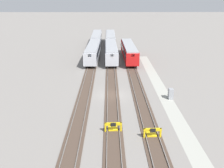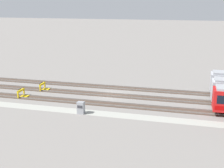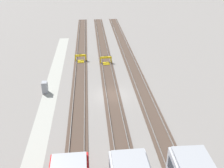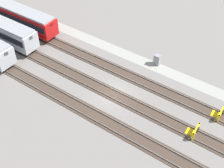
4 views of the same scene
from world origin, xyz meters
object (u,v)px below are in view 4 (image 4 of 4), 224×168
at_px(subway_car_front_row_left_inner, 12,14).
at_px(electrical_cabinet, 157,60).
at_px(bumper_stop_nearest_track, 219,113).
at_px(bumper_stop_near_inner_track, 194,131).

height_order(subway_car_front_row_left_inner, electrical_cabinet, subway_car_front_row_left_inner).
distance_m(subway_car_front_row_left_inner, bumper_stop_nearest_track, 36.53).
height_order(bumper_stop_nearest_track, bumper_stop_near_inner_track, same).
bearing_deg(electrical_cabinet, bumper_stop_nearest_track, 157.64).
xyz_separation_m(bumper_stop_near_inner_track, electrical_cabinet, (9.75, -8.91, 0.29)).
bearing_deg(bumper_stop_nearest_track, subway_car_front_row_left_inner, -0.10).
bearing_deg(bumper_stop_near_inner_track, subway_car_front_row_left_inner, -7.13).
relative_size(bumper_stop_near_inner_track, electrical_cabinet, 1.26).
bearing_deg(electrical_cabinet, subway_car_front_row_left_inner, 10.09).
xyz_separation_m(bumper_stop_nearest_track, bumper_stop_near_inner_track, (1.38, 4.33, 0.00)).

